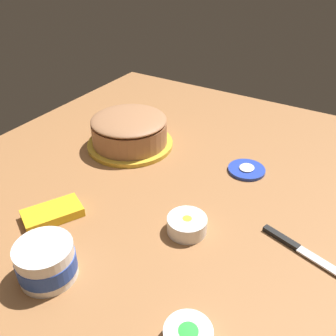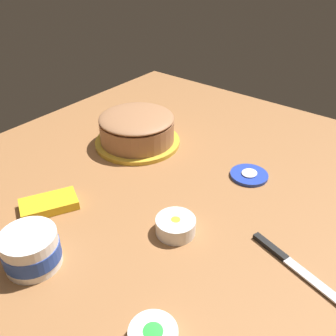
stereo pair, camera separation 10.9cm
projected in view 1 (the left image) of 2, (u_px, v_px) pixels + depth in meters
ground_plane at (193, 199)px, 1.02m from camera, size 1.54×1.54×0.00m
frosted_cake at (130, 132)px, 1.24m from camera, size 0.29×0.29×0.11m
frosting_tub at (46, 261)px, 0.78m from camera, size 0.13×0.13×0.09m
frosting_tub_lid at (247, 169)px, 1.14m from camera, size 0.11×0.11×0.02m
spreading_knife at (299, 248)px, 0.86m from camera, size 0.09×0.23×0.01m
sprinkle_bowl_green at (188, 336)px, 0.66m from camera, size 0.09×0.09×0.04m
sprinkle_bowl_yellow at (187, 224)px, 0.91m from camera, size 0.10×0.10×0.04m
candy_box_lower at (53, 213)px, 0.96m from camera, size 0.17×0.14×0.02m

